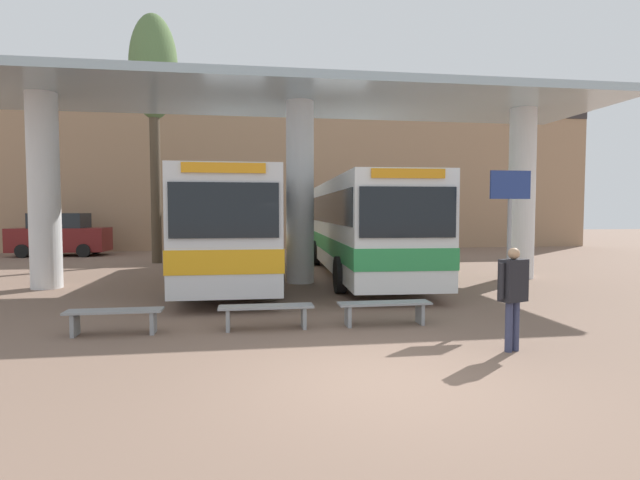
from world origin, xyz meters
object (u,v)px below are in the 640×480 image
(poplar_tree_behind_left, at_px, (154,74))
(parked_car_street, at_px, (60,235))
(waiting_bench_near_pillar, at_px, (384,308))
(info_sign_platform, at_px, (510,213))
(transit_bus_left_bay, at_px, (233,223))
(waiting_bench_far_platform, at_px, (114,316))
(waiting_bench_mid_platform, at_px, (266,311))
(pedestrian_waiting, at_px, (513,288))
(transit_bus_center_bay, at_px, (360,224))

(poplar_tree_behind_left, xyz_separation_m, parked_car_street, (-5.47, 4.38, -7.10))
(waiting_bench_near_pillar, height_order, info_sign_platform, info_sign_platform)
(transit_bus_left_bay, height_order, waiting_bench_near_pillar, transit_bus_left_bay)
(waiting_bench_far_platform, distance_m, info_sign_platform, 8.22)
(waiting_bench_mid_platform, distance_m, pedestrian_waiting, 4.47)
(waiting_bench_far_platform, distance_m, pedestrian_waiting, 7.03)
(transit_bus_center_bay, relative_size, pedestrian_waiting, 7.40)
(info_sign_platform, height_order, pedestrian_waiting, info_sign_platform)
(waiting_bench_far_platform, relative_size, poplar_tree_behind_left, 0.16)
(waiting_bench_mid_platform, bearing_deg, transit_bus_center_bay, 64.70)
(transit_bus_center_bay, height_order, parked_car_street, transit_bus_center_bay)
(poplar_tree_behind_left, bearing_deg, waiting_bench_near_pillar, -63.36)
(waiting_bench_mid_platform, distance_m, info_sign_platform, 5.55)
(waiting_bench_far_platform, relative_size, pedestrian_waiting, 1.02)
(info_sign_platform, xyz_separation_m, pedestrian_waiting, (-1.33, -2.50, -1.20))
(waiting_bench_far_platform, height_order, pedestrian_waiting, pedestrian_waiting)
(waiting_bench_mid_platform, xyz_separation_m, poplar_tree_behind_left, (-4.21, 13.08, 7.80))
(waiting_bench_near_pillar, xyz_separation_m, pedestrian_waiting, (1.53, -2.12, 0.68))
(waiting_bench_near_pillar, distance_m, info_sign_platform, 3.44)
(transit_bus_left_bay, xyz_separation_m, parked_car_street, (-8.89, 10.19, -0.83))
(waiting_bench_near_pillar, height_order, parked_car_street, parked_car_street)
(waiting_bench_near_pillar, distance_m, pedestrian_waiting, 2.70)
(poplar_tree_behind_left, bearing_deg, info_sign_platform, -53.42)
(transit_bus_left_bay, relative_size, info_sign_platform, 3.79)
(pedestrian_waiting, bearing_deg, poplar_tree_behind_left, 98.89)
(waiting_bench_near_pillar, height_order, waiting_bench_mid_platform, same)
(pedestrian_waiting, xyz_separation_m, parked_car_street, (-13.56, 19.58, 0.01))
(transit_bus_center_bay, relative_size, info_sign_platform, 3.98)
(transit_bus_left_bay, xyz_separation_m, pedestrian_waiting, (4.67, -9.39, -0.84))
(poplar_tree_behind_left, bearing_deg, waiting_bench_mid_platform, -72.15)
(transit_bus_center_bay, distance_m, poplar_tree_behind_left, 11.42)
(waiting_bench_near_pillar, relative_size, waiting_bench_far_platform, 1.08)
(waiting_bench_far_platform, bearing_deg, info_sign_platform, 2.76)
(pedestrian_waiting, relative_size, parked_car_street, 0.36)
(transit_bus_center_bay, bearing_deg, pedestrian_waiting, 94.27)
(waiting_bench_far_platform, bearing_deg, pedestrian_waiting, -17.64)
(pedestrian_waiting, bearing_deg, waiting_bench_far_platform, 143.22)
(info_sign_platform, bearing_deg, transit_bus_center_bay, 102.24)
(transit_bus_left_bay, relative_size, waiting_bench_far_platform, 6.91)
(waiting_bench_mid_platform, relative_size, info_sign_platform, 0.58)
(waiting_bench_near_pillar, bearing_deg, waiting_bench_mid_platform, 180.00)
(waiting_bench_near_pillar, bearing_deg, poplar_tree_behind_left, 116.64)
(pedestrian_waiting, distance_m, poplar_tree_behind_left, 18.63)
(pedestrian_waiting, bearing_deg, transit_bus_left_bay, 97.31)
(info_sign_platform, bearing_deg, waiting_bench_mid_platform, -175.77)
(waiting_bench_mid_platform, bearing_deg, info_sign_platform, 4.23)
(info_sign_platform, distance_m, pedestrian_waiting, 3.08)
(waiting_bench_mid_platform, distance_m, parked_car_street, 19.97)
(waiting_bench_near_pillar, xyz_separation_m, waiting_bench_mid_platform, (-2.35, 0.00, -0.00))
(parked_car_street, bearing_deg, waiting_bench_near_pillar, -53.52)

